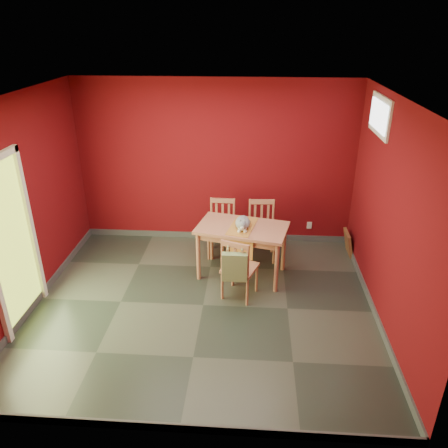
# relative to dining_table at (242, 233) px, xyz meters

# --- Properties ---
(ground) EXTENTS (4.50, 4.50, 0.00)m
(ground) POSITION_rel_dining_table_xyz_m (-0.49, -0.83, -0.69)
(ground) COLOR #2D342D
(ground) RESTS_ON ground
(room_shell) EXTENTS (4.50, 4.50, 4.50)m
(room_shell) POSITION_rel_dining_table_xyz_m (-0.49, -0.83, -0.64)
(room_shell) COLOR #5E090E
(room_shell) RESTS_ON ground
(doorway) EXTENTS (0.06, 1.01, 2.13)m
(doorway) POSITION_rel_dining_table_xyz_m (-2.71, -1.23, 0.43)
(doorway) COLOR #B7D838
(doorway) RESTS_ON ground
(window) EXTENTS (0.05, 0.90, 0.50)m
(window) POSITION_rel_dining_table_xyz_m (1.74, 0.17, 1.66)
(window) COLOR white
(window) RESTS_ON room_shell
(outlet_plate) EXTENTS (0.08, 0.02, 0.12)m
(outlet_plate) POSITION_rel_dining_table_xyz_m (1.11, 1.16, -0.39)
(outlet_plate) COLOR silver
(outlet_plate) RESTS_ON room_shell
(dining_table) EXTENTS (1.40, 1.00, 0.79)m
(dining_table) POSITION_rel_dining_table_xyz_m (0.00, 0.00, 0.00)
(dining_table) COLOR #AE6C51
(dining_table) RESTS_ON ground
(table_runner) EXTENTS (0.46, 0.74, 0.34)m
(table_runner) POSITION_rel_dining_table_xyz_m (0.00, -0.11, 0.05)
(table_runner) COLOR #B9762F
(table_runner) RESTS_ON dining_table
(chair_far_left) EXTENTS (0.44, 0.44, 0.91)m
(chair_far_left) POSITION_rel_dining_table_xyz_m (-0.34, 0.62, -0.23)
(chair_far_left) COLOR #AE6C51
(chair_far_left) RESTS_ON ground
(chair_far_right) EXTENTS (0.46, 0.46, 0.93)m
(chair_far_right) POSITION_rel_dining_table_xyz_m (0.29, 0.57, -0.22)
(chair_far_right) COLOR #AE6C51
(chair_far_right) RESTS_ON ground
(chair_near) EXTENTS (0.54, 0.54, 0.91)m
(chair_near) POSITION_rel_dining_table_xyz_m (-0.02, -0.59, -0.23)
(chair_near) COLOR #AE6C51
(chair_near) RESTS_ON ground
(tote_bag) EXTENTS (0.33, 0.19, 0.45)m
(tote_bag) POSITION_rel_dining_table_xyz_m (-0.07, -0.80, -0.10)
(tote_bag) COLOR #758A58
(tote_bag) RESTS_ON chair_near
(cat) EXTENTS (0.37, 0.48, 0.22)m
(cat) POSITION_rel_dining_table_xyz_m (0.00, -0.03, 0.21)
(cat) COLOR slate
(cat) RESTS_ON table_runner
(picture_frame) EXTENTS (0.13, 0.38, 0.39)m
(picture_frame) POSITION_rel_dining_table_xyz_m (1.70, 0.76, -0.50)
(picture_frame) COLOR brown
(picture_frame) RESTS_ON ground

